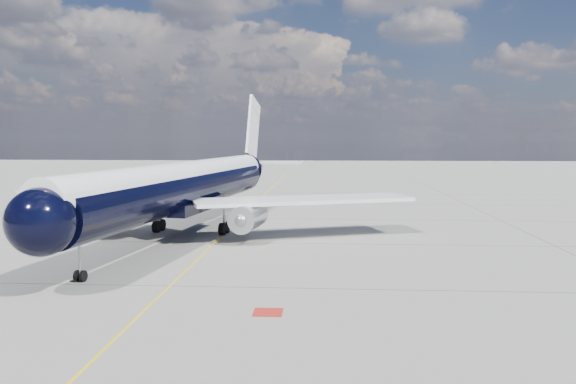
# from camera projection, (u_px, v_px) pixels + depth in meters

# --- Properties ---
(ground) EXTENTS (320.00, 320.00, 0.00)m
(ground) POSITION_uv_depth(u_px,v_px,m) (246.00, 213.00, 70.57)
(ground) COLOR gray
(ground) RESTS_ON ground
(taxiway_centerline) EXTENTS (0.16, 160.00, 0.01)m
(taxiway_centerline) POSITION_uv_depth(u_px,v_px,m) (240.00, 218.00, 65.60)
(taxiway_centerline) COLOR yellow
(taxiway_centerline) RESTS_ON ground
(red_marking) EXTENTS (1.60, 1.60, 0.01)m
(red_marking) POSITION_uv_depth(u_px,v_px,m) (268.00, 312.00, 30.41)
(red_marking) COLOR maroon
(red_marking) RESTS_ON ground
(main_airliner) EXTENTS (43.05, 52.83, 15.29)m
(main_airliner) POSITION_uv_depth(u_px,v_px,m) (190.00, 185.00, 55.23)
(main_airliner) COLOR black
(main_airliner) RESTS_ON ground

